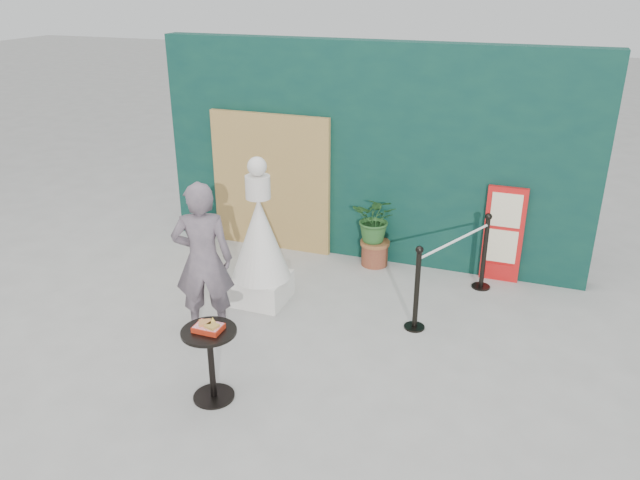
{
  "coord_description": "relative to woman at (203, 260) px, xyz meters",
  "views": [
    {
      "loc": [
        2.24,
        -4.89,
        3.78
      ],
      "look_at": [
        0.0,
        1.2,
        1.0
      ],
      "focal_mm": 35.0,
      "sensor_mm": 36.0,
      "label": 1
    }
  ],
  "objects": [
    {
      "name": "bamboo_fence",
      "position": [
        -0.31,
        2.47,
        0.1
      ],
      "size": [
        1.8,
        0.08,
        2.0
      ],
      "primitive_type": "cube",
      "color": "tan",
      "rests_on": "ground"
    },
    {
      "name": "menu_board",
      "position": [
        2.99,
        2.49,
        -0.25
      ],
      "size": [
        0.5,
        0.07,
        1.3
      ],
      "color": "red",
      "rests_on": "ground"
    },
    {
      "name": "statue",
      "position": [
        0.27,
        0.87,
        -0.14
      ],
      "size": [
        0.72,
        0.72,
        1.86
      ],
      "color": "white",
      "rests_on": "ground"
    },
    {
      "name": "ground",
      "position": [
        1.09,
        -0.47,
        -0.9
      ],
      "size": [
        60.0,
        60.0,
        0.0
      ],
      "primitive_type": "plane",
      "color": "#ADAAA5",
      "rests_on": "ground"
    },
    {
      "name": "stanchion_barrier",
      "position": [
        2.51,
        1.53,
        -0.4
      ],
      "size": [
        0.84,
        1.54,
        1.03
      ],
      "color": "black",
      "rests_on": "ground"
    },
    {
      "name": "food_basket",
      "position": [
        0.66,
        -1.06,
        -0.11
      ],
      "size": [
        0.26,
        0.19,
        0.11
      ],
      "color": "#B72913",
      "rests_on": "cafe_table"
    },
    {
      "name": "back_wall",
      "position": [
        1.09,
        2.68,
        0.6
      ],
      "size": [
        6.0,
        0.3,
        3.0
      ],
      "primitive_type": "cube",
      "color": "#0A2D29",
      "rests_on": "ground"
    },
    {
      "name": "planter",
      "position": [
        1.31,
        2.37,
        -0.3
      ],
      "size": [
        0.61,
        0.53,
        1.03
      ],
      "color": "brown",
      "rests_on": "ground"
    },
    {
      "name": "woman",
      "position": [
        0.0,
        0.0,
        0.0
      ],
      "size": [
        0.77,
        0.65,
        1.79
      ],
      "primitive_type": "imported",
      "rotation": [
        0.0,
        0.0,
        3.55
      ],
      "color": "slate",
      "rests_on": "ground"
    },
    {
      "name": "cafe_table",
      "position": [
        0.66,
        -1.06,
        -0.4
      ],
      "size": [
        0.52,
        0.52,
        0.75
      ],
      "color": "black",
      "rests_on": "ground"
    }
  ]
}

